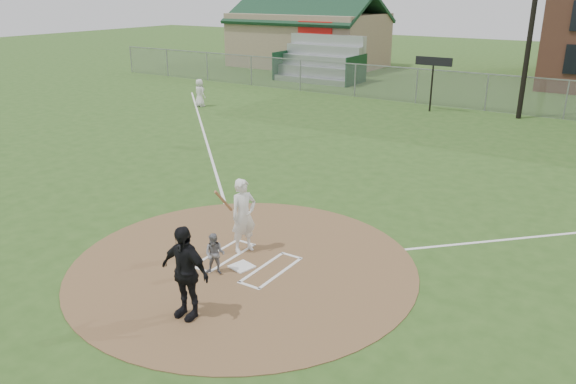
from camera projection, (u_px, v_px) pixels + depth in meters
The scene contains 13 objects.
ground at pixel (243, 265), 13.68m from camera, with size 140.00×140.00×0.00m, color #2D501B.
dirt_circle at pixel (243, 265), 13.67m from camera, with size 8.40×8.40×0.02m, color brown.
home_plate at pixel (242, 267), 13.54m from camera, with size 0.50×0.50×0.03m, color white.
foul_line_third at pixel (205, 138), 25.37m from camera, with size 0.10×24.00×0.01m, color white.
catcher at pixel (215, 254), 13.08m from camera, with size 0.49×0.38×1.01m, color slate.
umpire at pixel (185, 272), 11.23m from camera, with size 1.17×0.49×1.99m, color black.
ondeck_player at pixel (200, 93), 31.91m from camera, with size 0.76×0.49×1.55m, color silver.
batters_boxes at pixel (247, 262), 13.79m from camera, with size 2.08×1.88×0.01m.
batter_at_plate at pixel (244, 216), 14.09m from camera, with size 0.69×1.11×1.93m.
outfield_fence at pixel (487, 92), 30.68m from camera, with size 56.08×0.08×2.03m.
bleachers at pixel (319, 59), 40.44m from camera, with size 6.08×3.20×3.20m.
clubhouse at pixel (308, 38), 48.08m from camera, with size 12.20×8.71×6.23m.
scoreboard_sign at pixel (433, 67), 30.07m from camera, with size 2.00×0.10×2.93m.
Camera 1 is at (7.57, -9.68, 6.36)m, focal length 35.00 mm.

